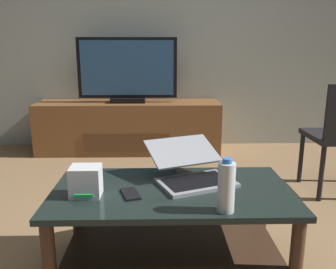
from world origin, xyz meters
TOP-DOWN VIEW (x-y plane):
  - ground_plane at (0.00, 0.00)m, footprint 7.68×7.68m
  - back_wall at (0.00, 2.45)m, footprint 6.40×0.12m
  - coffee_table at (0.01, -0.03)m, footprint 1.16×0.62m
  - media_cabinet at (-0.38, 2.13)m, footprint 1.94×0.51m
  - television at (-0.38, 2.11)m, footprint 1.03×0.20m
  - laptop at (0.11, 0.09)m, footprint 0.49×0.51m
  - router_box at (-0.39, -0.10)m, footprint 0.14×0.12m
  - water_bottle_near at (0.23, -0.28)m, footprint 0.07×0.07m
  - cell_phone at (-0.18, -0.10)m, footprint 0.11×0.15m
  - tv_remote at (-0.36, 0.09)m, footprint 0.07×0.16m

SIDE VIEW (x-z plane):
  - ground_plane at x=0.00m, z-range 0.00..0.00m
  - media_cabinet at x=-0.38m, z-range 0.00..0.54m
  - coffee_table at x=0.01m, z-range 0.08..0.53m
  - cell_phone at x=-0.18m, z-range 0.44..0.45m
  - tv_remote at x=-0.36m, z-range 0.44..0.46m
  - laptop at x=0.11m, z-range 0.41..0.59m
  - router_box at x=-0.39m, z-range 0.44..0.58m
  - water_bottle_near at x=0.23m, z-range 0.44..0.67m
  - television at x=-0.38m, z-range 0.53..1.20m
  - back_wall at x=0.00m, z-range 0.00..2.80m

